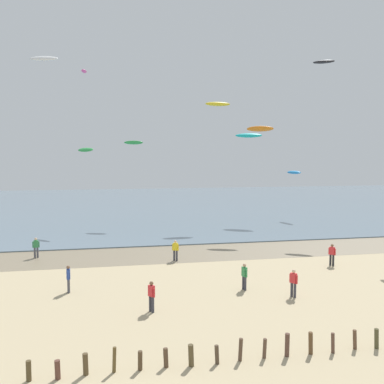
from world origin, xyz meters
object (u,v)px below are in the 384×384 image
at_px(person_trailing_behind, 332,254).
at_px(kite_aloft_0, 86,150).
at_px(person_right_flank, 175,250).
at_px(kite_aloft_9, 260,129).
at_px(person_mid_beach, 244,276).
at_px(person_left_flank, 36,247).
at_px(kite_aloft_7, 324,62).
at_px(kite_aloft_10, 294,172).
at_px(person_by_waterline, 68,278).
at_px(kite_aloft_6, 134,143).
at_px(kite_aloft_1, 44,59).
at_px(person_nearest_camera, 293,282).
at_px(person_far_down_beach, 151,295).
at_px(kite_aloft_4, 218,104).
at_px(kite_aloft_5, 84,71).
at_px(kite_aloft_8, 249,135).

distance_m(person_trailing_behind, kite_aloft_0, 29.06).
xyz_separation_m(person_right_flank, kite_aloft_9, (14.27, 19.72, 11.21)).
distance_m(person_mid_beach, person_left_flank, 18.41).
bearing_deg(kite_aloft_7, kite_aloft_10, 122.66).
xyz_separation_m(person_by_waterline, kite_aloft_6, (5.38, 25.89, 9.28)).
bearing_deg(kite_aloft_1, kite_aloft_6, 9.35).
height_order(person_nearest_camera, kite_aloft_7, kite_aloft_7).
xyz_separation_m(person_left_flank, kite_aloft_9, (25.59, 16.49, 11.21)).
height_order(person_far_down_beach, kite_aloft_9, kite_aloft_9).
distance_m(person_right_flank, kite_aloft_1, 30.35).
xyz_separation_m(kite_aloft_0, kite_aloft_4, (16.09, 2.46, 5.81)).
bearing_deg(kite_aloft_10, person_left_flank, 104.60).
distance_m(person_far_down_beach, kite_aloft_10, 37.81).
xyz_separation_m(person_mid_beach, person_left_flank, (-14.53, 11.30, 0.00)).
xyz_separation_m(person_mid_beach, kite_aloft_4, (4.96, 26.54, 14.13)).
xyz_separation_m(person_right_flank, kite_aloft_5, (-8.18, 20.39, 17.94)).
distance_m(person_nearest_camera, person_left_flank, 21.51).
distance_m(person_left_flank, kite_aloft_1, 25.36).
relative_size(person_by_waterline, kite_aloft_8, 0.60).
distance_m(kite_aloft_0, kite_aloft_6, 6.59).
height_order(kite_aloft_7, kite_aloft_8, kite_aloft_7).
distance_m(person_left_flank, kite_aloft_10, 34.93).
distance_m(person_mid_beach, kite_aloft_1, 37.40).
bearing_deg(person_mid_beach, kite_aloft_4, 79.42).
bearing_deg(kite_aloft_4, kite_aloft_9, -169.31).
bearing_deg(kite_aloft_0, kite_aloft_6, -105.79).
xyz_separation_m(person_nearest_camera, person_by_waterline, (-13.40, 3.42, 0.00)).
bearing_deg(person_nearest_camera, person_trailing_behind, 45.83).
xyz_separation_m(kite_aloft_1, kite_aloft_4, (20.91, -1.38, -4.98)).
bearing_deg(kite_aloft_4, person_mid_beach, 78.48).
xyz_separation_m(person_trailing_behind, kite_aloft_5, (-19.90, 24.13, 17.94)).
distance_m(person_mid_beach, kite_aloft_5, 35.53).
distance_m(person_nearest_camera, kite_aloft_10, 32.83).
relative_size(kite_aloft_8, kite_aloft_10, 1.06).
xyz_separation_m(person_nearest_camera, person_far_down_beach, (-8.62, -0.78, 0.00)).
distance_m(person_trailing_behind, kite_aloft_6, 28.60).
height_order(person_right_flank, kite_aloft_10, kite_aloft_10).
xyz_separation_m(person_far_down_beach, kite_aloft_8, (12.41, 20.79, 9.81)).
relative_size(person_by_waterline, kite_aloft_10, 0.64).
relative_size(kite_aloft_4, kite_aloft_7, 1.32).
relative_size(person_right_flank, person_trailing_behind, 1.00).
bearing_deg(kite_aloft_9, kite_aloft_1, 28.64).
bearing_deg(person_left_flank, kite_aloft_9, 32.80).
bearing_deg(kite_aloft_1, kite_aloft_7, -0.95).
bearing_deg(kite_aloft_0, person_by_waterline, 133.61).
bearing_deg(kite_aloft_6, person_right_flank, -63.98).
bearing_deg(kite_aloft_4, person_right_flank, 65.18).
height_order(person_nearest_camera, kite_aloft_10, kite_aloft_10).
height_order(kite_aloft_7, kite_aloft_10, kite_aloft_7).
bearing_deg(person_by_waterline, person_mid_beach, -8.11).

